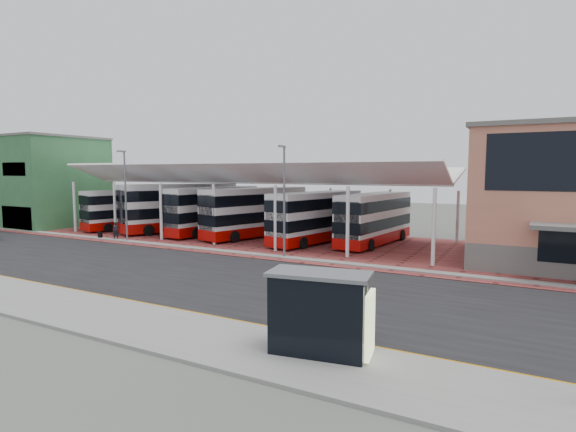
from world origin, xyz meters
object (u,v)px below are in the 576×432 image
at_px(bus_3, 255,213).
at_px(bus_4, 316,217).
at_px(bus_5, 375,219).
at_px(pedestrian, 116,231).
at_px(bus_0, 131,209).
at_px(bus_2, 212,210).
at_px(bus_1, 180,208).
at_px(bus_shelter, 326,306).

relative_size(bus_3, bus_4, 1.05).
relative_size(bus_5, pedestrian, 6.56).
bearing_deg(bus_4, bus_3, -171.09).
xyz_separation_m(bus_3, bus_5, (11.26, 1.23, -0.15)).
relative_size(bus_0, bus_2, 0.92).
relative_size(bus_2, pedestrian, 7.00).
bearing_deg(bus_0, pedestrian, -37.36).
height_order(bus_1, bus_shelter, bus_1).
relative_size(bus_0, bus_3, 0.91).
height_order(bus_0, bus_3, bus_3).
bearing_deg(bus_3, bus_2, -164.74).
distance_m(bus_1, bus_2, 3.94).
height_order(bus_1, bus_5, bus_1).
relative_size(pedestrian, bus_shelter, 0.45).
bearing_deg(bus_3, pedestrian, -126.80).
bearing_deg(bus_1, bus_shelter, -15.22).
relative_size(bus_0, bus_1, 0.88).
height_order(bus_5, bus_shelter, bus_5).
distance_m(bus_4, pedestrian, 18.23).
xyz_separation_m(bus_5, bus_shelter, (5.86, -23.88, -0.35)).
distance_m(pedestrian, bus_shelter, 31.15).
xyz_separation_m(bus_0, bus_4, (21.89, 0.64, 0.10)).
distance_m(bus_1, bus_3, 9.09).
relative_size(bus_0, bus_4, 0.96).
distance_m(bus_5, bus_shelter, 24.59).
bearing_deg(bus_4, bus_2, -170.20).
bearing_deg(bus_shelter, pedestrian, 142.08).
height_order(pedestrian, bus_shelter, bus_shelter).
xyz_separation_m(bus_1, bus_2, (3.92, 0.43, -0.14)).
bearing_deg(pedestrian, bus_shelter, -97.19).
distance_m(bus_2, bus_shelter, 31.84).
xyz_separation_m(bus_0, bus_3, (15.38, 0.99, 0.21)).
bearing_deg(bus_5, bus_3, -167.16).
bearing_deg(bus_4, bus_1, -168.10).
bearing_deg(bus_1, pedestrian, -73.10).
relative_size(bus_4, bus_5, 1.02).
xyz_separation_m(bus_1, bus_4, (15.60, -0.01, -0.25)).
height_order(bus_4, pedestrian, bus_4).
height_order(bus_0, bus_4, bus_4).
height_order(bus_1, bus_2, bus_1).
bearing_deg(bus_1, bus_3, 27.31).
xyz_separation_m(bus_2, bus_5, (16.43, 1.14, -0.15)).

